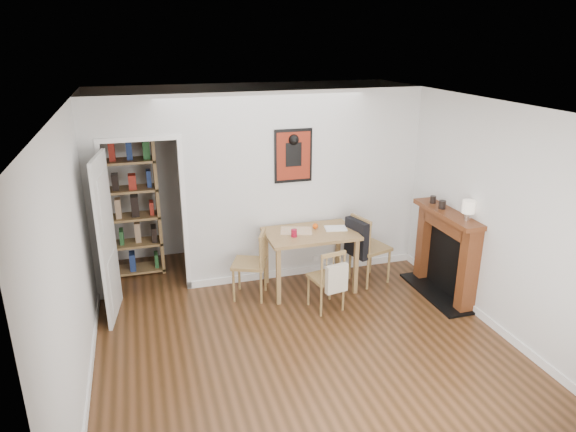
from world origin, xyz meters
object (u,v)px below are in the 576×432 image
object	(u,v)px
chair_front	(327,278)
bookshelf	(126,204)
dining_table	(310,239)
red_glass	(294,233)
mantel_lamp	(468,208)
ceramic_jar_a	(442,205)
notebook	(336,228)
chair_right	(369,247)
chair_left	(249,264)
fireplace	(447,251)
ceramic_jar_b	(433,200)
orange_fruit	(315,226)

from	to	relation	value
chair_front	bookshelf	xyz separation A→B (m)	(-2.32, 1.78, 0.63)
dining_table	bookshelf	distance (m)	2.62
red_glass	mantel_lamp	xyz separation A→B (m)	(1.91, -0.90, 0.45)
bookshelf	ceramic_jar_a	xyz separation A→B (m)	(3.90, -1.73, 0.17)
notebook	ceramic_jar_a	size ratio (longest dim) A/B	2.61
chair_right	red_glass	xyz separation A→B (m)	(-1.10, -0.05, 0.35)
notebook	ceramic_jar_a	world-z (taller)	ceramic_jar_a
bookshelf	red_glass	distance (m)	2.42
dining_table	red_glass	size ratio (longest dim) A/B	11.90
chair_left	notebook	size ratio (longest dim) A/B	3.24
dining_table	red_glass	distance (m)	0.31
dining_table	mantel_lamp	xyz separation A→B (m)	(1.65, -1.00, 0.60)
red_glass	notebook	xyz separation A→B (m)	(0.62, 0.11, -0.04)
dining_table	ceramic_jar_a	bearing A→B (deg)	-18.80
chair_left	notebook	xyz separation A→B (m)	(1.20, 0.03, 0.36)
dining_table	chair_left	world-z (taller)	chair_left
fireplace	chair_left	bearing A→B (deg)	165.34
chair_front	ceramic_jar_b	size ratio (longest dim) A/B	8.37
chair_right	orange_fruit	size ratio (longest dim) A/B	13.19
mantel_lamp	fireplace	bearing A→B (deg)	90.14
bookshelf	notebook	distance (m)	2.92
chair_front	fireplace	world-z (taller)	fireplace
chair_right	dining_table	bearing A→B (deg)	177.11
chair_left	fireplace	size ratio (longest dim) A/B	0.74
dining_table	ceramic_jar_a	world-z (taller)	ceramic_jar_a
mantel_lamp	ceramic_jar_b	bearing A→B (deg)	93.86
dining_table	ceramic_jar_b	world-z (taller)	ceramic_jar_b
dining_table	orange_fruit	distance (m)	0.20
notebook	bookshelf	bearing A→B (deg)	156.37
fireplace	red_glass	bearing A→B (deg)	163.44
fireplace	ceramic_jar_b	size ratio (longest dim) A/B	12.75
orange_fruit	chair_right	bearing A→B (deg)	-11.24
dining_table	fireplace	xyz separation A→B (m)	(1.65, -0.66, -0.10)
red_glass	orange_fruit	bearing A→B (deg)	28.57
chair_left	orange_fruit	xyz separation A→B (m)	(0.94, 0.11, 0.39)
red_glass	fireplace	bearing A→B (deg)	-16.56
chair_front	ceramic_jar_a	world-z (taller)	ceramic_jar_a
chair_left	chair_right	bearing A→B (deg)	-1.17
fireplace	mantel_lamp	xyz separation A→B (m)	(0.00, -0.34, 0.69)
red_glass	ceramic_jar_a	world-z (taller)	ceramic_jar_a
chair_left	ceramic_jar_a	xyz separation A→B (m)	(2.43, -0.53, 0.75)
chair_front	bookshelf	world-z (taller)	bookshelf
chair_left	chair_front	size ratio (longest dim) A/B	1.12
dining_table	chair_right	distance (m)	0.87
dining_table	mantel_lamp	bearing A→B (deg)	-31.10
chair_front	ceramic_jar_a	distance (m)	1.77
chair_left	bookshelf	distance (m)	1.99
bookshelf	ceramic_jar_a	distance (m)	4.27
chair_right	notebook	distance (m)	0.57
chair_front	fireplace	size ratio (longest dim) A/B	0.66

